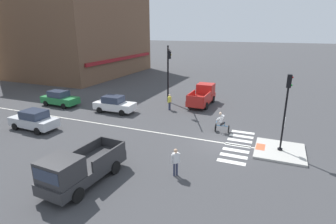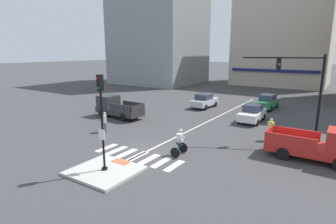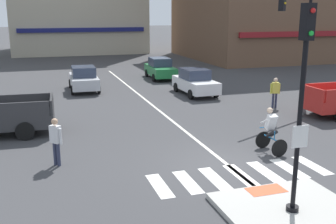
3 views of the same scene
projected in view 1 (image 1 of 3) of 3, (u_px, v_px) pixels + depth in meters
ground_plane at (225, 143)px, 19.67m from camera, size 300.00×300.00×0.00m
traffic_island at (280, 151)px, 18.27m from camera, size 3.45×3.22×0.15m
tactile_pad_front at (260, 147)px, 18.71m from camera, size 1.10×0.60×0.01m
signal_pole at (286, 106)px, 17.32m from camera, size 0.44×0.38×5.16m
crosswalk_stripe_a at (231, 162)px, 16.91m from camera, size 0.44×1.80×0.01m
crosswalk_stripe_b at (234, 156)px, 17.71m from camera, size 0.44×1.80×0.01m
crosswalk_stripe_c at (236, 150)px, 18.51m from camera, size 0.44×1.80×0.01m
crosswalk_stripe_d at (238, 145)px, 19.32m from camera, size 0.44×1.80×0.01m
crosswalk_stripe_e at (240, 141)px, 20.12m from camera, size 0.44×1.80×0.01m
crosswalk_stripe_f at (241, 136)px, 20.92m from camera, size 0.44×1.80×0.01m
crosswalk_stripe_g at (243, 132)px, 21.72m from camera, size 0.44×1.80×0.01m
lane_centre_line at (110, 125)px, 23.32m from camera, size 0.14×28.00×0.01m
traffic_light_mast at (168, 66)px, 28.35m from camera, size 5.02×2.45×6.27m
building_far_block at (80, 26)px, 47.04m from camera, size 22.32×16.99×16.78m
car_silver_westbound_distant at (34, 120)px, 22.16m from camera, size 1.92×4.14×1.64m
car_white_eastbound_far at (114, 104)px, 26.72m from camera, size 1.92×4.14×1.64m
car_green_eastbound_distant at (60, 98)px, 28.94m from camera, size 1.97×4.16×1.64m
pickup_truck_red_cross_right at (203, 96)px, 29.45m from camera, size 5.11×2.09×2.08m
pickup_truck_charcoal_cross_left at (78, 169)px, 14.08m from camera, size 5.20×2.28×2.08m
cyclist at (222, 122)px, 21.51m from camera, size 0.71×1.12×1.68m
pedestrian_at_curb_left at (176, 160)px, 15.07m from camera, size 0.41×0.43×1.67m
pedestrian_waiting_far_side at (170, 101)px, 27.36m from camera, size 0.53×0.31×1.67m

